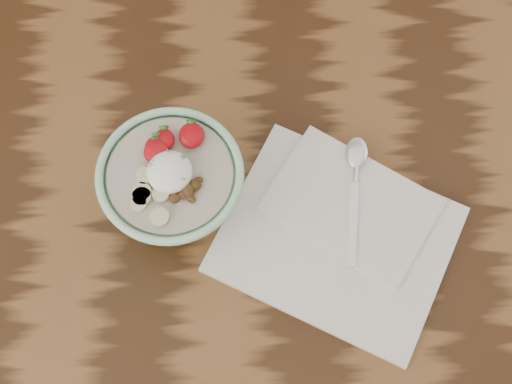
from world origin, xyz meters
TOP-DOWN VIEW (x-y plane):
  - table at (0.00, 0.00)cm, footprint 160.00×90.00cm
  - breakfast_bowl at (-16.15, -5.39)cm, footprint 18.29×18.29cm
  - napkin at (5.25, -10.66)cm, footprint 36.29×33.97cm
  - spoon at (7.96, -2.43)cm, footprint 4.45×18.33cm

SIDE VIEW (x-z plane):
  - table at x=0.00cm, z-range 28.20..103.20cm
  - napkin at x=5.25cm, z-range 74.86..76.63cm
  - spoon at x=7.96cm, z-range 76.69..77.65cm
  - breakfast_bowl at x=-16.15cm, z-range 75.02..87.49cm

